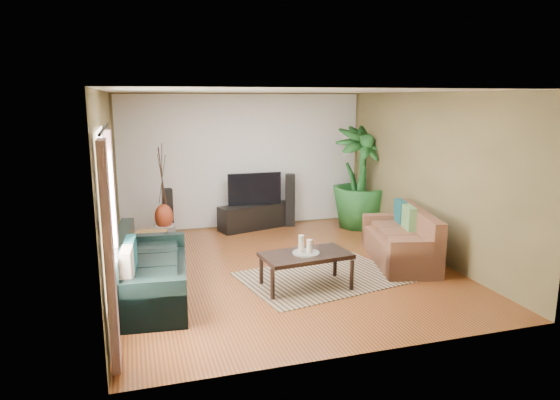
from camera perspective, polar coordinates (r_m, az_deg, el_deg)
name	(u,v)px	position (r m, az deg, el deg)	size (l,w,h in m)	color
floor	(284,268)	(7.83, 0.43, -7.83)	(5.50, 5.50, 0.00)	brown
ceiling	(284,91)	(7.38, 0.46, 12.33)	(5.50, 5.50, 0.00)	white
wall_back	(244,161)	(10.12, -4.19, 4.47)	(5.00, 5.00, 0.00)	olive
wall_front	(367,228)	(4.99, 9.86, -3.20)	(5.00, 5.00, 0.00)	olive
wall_left	(108,192)	(7.17, -19.01, 0.87)	(5.50, 5.50, 0.00)	olive
wall_right	(429,176)	(8.56, 16.65, 2.69)	(5.50, 5.50, 0.00)	olive
backwall_panel	(244,161)	(10.11, -4.18, 4.46)	(4.90, 4.90, 0.00)	white
window_pane	(105,214)	(5.59, -19.37, -1.55)	(1.80, 1.80, 0.00)	white
curtain_near	(109,258)	(4.93, -18.92, -6.28)	(0.08, 0.35, 2.20)	gray
curtain_far	(113,220)	(6.38, -18.51, -2.23)	(0.08, 0.35, 2.20)	gray
curtain_rod	(104,129)	(5.46, -19.48, 7.71)	(0.03, 0.03, 1.90)	black
sofa_left	(151,267)	(6.84, -14.56, -7.38)	(2.12, 0.91, 0.85)	black
sofa_right	(400,237)	(8.23, 13.52, -4.08)	(1.81, 0.81, 0.85)	brown
area_rug	(322,277)	(7.48, 4.79, -8.80)	(2.26, 1.60, 0.01)	tan
coffee_table	(306,270)	(7.02, 2.96, -8.04)	(1.21, 0.66, 0.50)	black
candle_tray	(306,253)	(6.94, 2.98, -6.05)	(0.37, 0.37, 0.02)	gray
candle_tall	(301,244)	(6.91, 2.44, -5.00)	(0.08, 0.08, 0.24)	beige
candle_mid	(310,246)	(6.89, 3.42, -5.31)	(0.08, 0.08, 0.19)	beige
candle_short	(309,245)	(6.99, 3.37, -5.19)	(0.08, 0.08, 0.15)	beige
tv_stand	(255,216)	(10.12, -2.89, -1.87)	(1.48, 0.44, 0.49)	black
television	(255,189)	(10.00, -2.93, 1.29)	(1.09, 0.06, 0.64)	black
speaker_left	(168,215)	(9.40, -12.66, -1.69)	(0.18, 0.20, 0.98)	black
speaker_right	(290,200)	(10.25, 1.17, -0.01)	(0.19, 0.22, 1.08)	black
potted_plant	(360,178)	(10.20, 9.14, 2.55)	(1.15, 1.15, 2.05)	#1C5520
plant_pot	(359,220)	(10.37, 8.98, -2.23)	(0.38, 0.38, 0.29)	black
pedestal	(165,235)	(9.24, -13.03, -3.92)	(0.36, 0.36, 0.36)	#9A9997
vase	(164,217)	(9.15, -13.12, -1.86)	(0.33, 0.33, 0.46)	maroon
side_table	(150,248)	(8.24, -14.61, -5.36)	(0.48, 0.48, 0.51)	#976431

